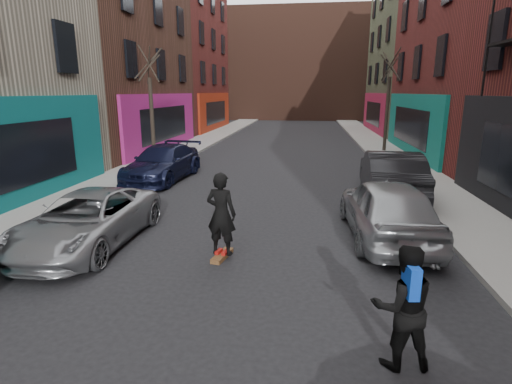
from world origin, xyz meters
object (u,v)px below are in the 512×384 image
(tree_left_far, at_px, (151,97))
(parked_left_far, at_px, (87,220))
(parked_right_end, at_px, (391,174))
(skateboarder, at_px, (221,214))
(parked_left_end, at_px, (163,163))
(tree_right_far, at_px, (388,93))
(parked_right_far, at_px, (387,208))
(pedestrian, at_px, (403,306))
(skateboard, at_px, (222,256))

(tree_left_far, distance_m, parked_left_far, 11.39)
(parked_right_end, xyz_separation_m, skateboarder, (-4.72, -5.90, 0.20))
(parked_left_end, distance_m, parked_right_end, 9.11)
(parked_right_end, distance_m, skateboarder, 7.56)
(tree_right_far, distance_m, parked_left_far, 19.66)
(parked_right_end, bearing_deg, parked_right_far, 81.23)
(parked_left_far, height_order, pedestrian, pedestrian)
(parked_left_end, distance_m, skateboarder, 8.80)
(parked_left_far, distance_m, skateboard, 3.44)
(parked_left_far, xyz_separation_m, skateboarder, (3.37, -0.35, 0.39))
(tree_right_far, distance_m, parked_left_end, 14.51)
(parked_right_far, bearing_deg, tree_left_far, -46.71)
(pedestrian, bearing_deg, parked_right_far, -106.34)
(tree_left_far, bearing_deg, skateboarder, -61.98)
(parked_right_end, bearing_deg, tree_left_far, -23.00)
(tree_right_far, xyz_separation_m, parked_left_far, (-9.86, -16.76, -2.89))
(parked_left_end, distance_m, pedestrian, 13.19)
(parked_left_far, distance_m, parked_left_end, 7.42)
(skateboard, distance_m, pedestrian, 4.58)
(parked_left_far, height_order, parked_right_end, parked_right_end)
(skateboarder, bearing_deg, skateboard, -0.00)
(parked_left_far, relative_size, pedestrian, 2.66)
(tree_right_far, distance_m, parked_right_far, 15.82)
(pedestrian, bearing_deg, parked_left_far, -37.11)
(parked_right_end, bearing_deg, skateboarder, 54.46)
(parked_left_far, height_order, skateboarder, skateboarder)
(parked_right_far, height_order, skateboard, parked_right_far)
(parked_right_far, relative_size, skateboarder, 2.49)
(tree_left_far, bearing_deg, skateboard, -61.98)
(pedestrian, bearing_deg, tree_right_far, -107.67)
(parked_left_end, relative_size, pedestrian, 2.86)
(parked_left_far, relative_size, parked_right_end, 0.91)
(parked_left_far, relative_size, parked_right_far, 1.00)
(parked_left_end, relative_size, skateboarder, 2.67)
(tree_left_far, xyz_separation_m, parked_right_end, (10.64, -5.21, -2.55))
(parked_left_end, relative_size, skateboard, 6.21)
(parked_right_far, bearing_deg, parked_left_end, -39.43)
(parked_right_far, bearing_deg, parked_right_end, -104.81)
(pedestrian, bearing_deg, skateboard, -54.05)
(skateboard, xyz_separation_m, pedestrian, (3.15, -3.23, 0.83))
(tree_left_far, height_order, parked_right_far, tree_left_far)
(skateboarder, xyz_separation_m, pedestrian, (3.15, -3.23, -0.15))
(tree_left_far, distance_m, parked_right_end, 12.11)
(tree_right_far, bearing_deg, parked_right_end, -98.94)
(parked_right_end, distance_m, skateboard, 7.60)
(parked_right_end, bearing_deg, skateboard, 54.46)
(tree_right_far, xyz_separation_m, pedestrian, (-3.34, -20.34, -2.65))
(parked_left_end, bearing_deg, skateboarder, -57.15)
(tree_right_far, xyz_separation_m, parked_left_end, (-10.69, -9.40, -2.81))
(tree_right_far, bearing_deg, pedestrian, -99.31)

